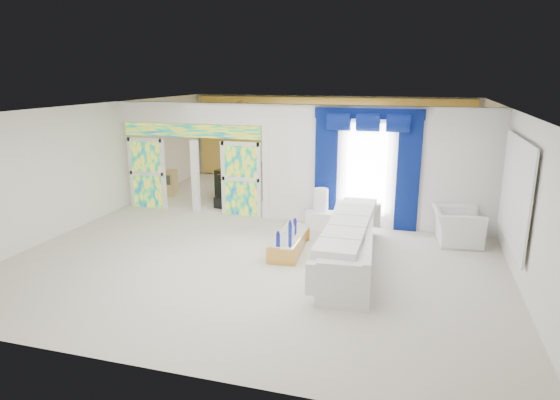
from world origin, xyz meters
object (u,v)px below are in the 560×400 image
(white_sofa, at_px, (350,245))
(coffee_table, at_px, (289,243))
(armchair, at_px, (457,226))
(grand_piano, at_px, (249,182))
(console_table, at_px, (332,221))

(white_sofa, xyz_separation_m, coffee_table, (-1.35, 0.30, -0.21))
(coffee_table, xyz_separation_m, armchair, (3.50, 1.63, 0.20))
(armchair, bearing_deg, grand_piano, 59.37)
(coffee_table, bearing_deg, white_sofa, -12.53)
(white_sofa, height_order, armchair, white_sofa)
(armchair, height_order, grand_piano, grand_piano)
(white_sofa, distance_m, coffee_table, 1.40)
(coffee_table, xyz_separation_m, console_table, (0.63, 1.76, 0.03))
(coffee_table, relative_size, grand_piano, 0.93)
(armchair, relative_size, grand_piano, 0.66)
(coffee_table, xyz_separation_m, grand_piano, (-2.51, 4.43, 0.27))
(console_table, relative_size, grand_piano, 0.73)
(armchair, distance_m, grand_piano, 6.63)
(coffee_table, relative_size, armchair, 1.40)
(white_sofa, distance_m, armchair, 2.89)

